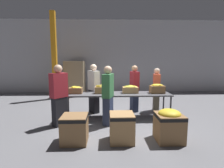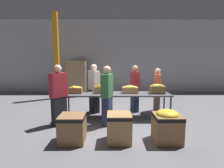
% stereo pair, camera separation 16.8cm
% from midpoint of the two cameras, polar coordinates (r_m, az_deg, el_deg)
% --- Properties ---
extents(ground_plane, '(30.00, 30.00, 0.00)m').
position_cam_midpoint_polar(ground_plane, '(5.66, 2.41, -10.85)').
color(ground_plane, slate).
extents(wall_back, '(16.00, 0.08, 4.00)m').
position_cam_midpoint_polar(wall_back, '(9.89, 1.23, 8.89)').
color(wall_back, '#A8A8AD').
rests_on(wall_back, ground_plane).
extents(sorting_table, '(3.31, 0.77, 0.78)m').
position_cam_midpoint_polar(sorting_table, '(5.47, 2.45, -3.57)').
color(sorting_table, '#4C4C51').
rests_on(sorting_table, ground_plane).
extents(banana_box_0, '(0.40, 0.32, 0.23)m').
position_cam_midpoint_polar(banana_box_0, '(5.58, -10.93, -1.81)').
color(banana_box_0, olive).
rests_on(banana_box_0, sorting_table).
extents(banana_box_1, '(0.45, 0.28, 0.28)m').
position_cam_midpoint_polar(banana_box_1, '(5.49, -2.41, -1.61)').
color(banana_box_1, '#A37A4C').
rests_on(banana_box_1, sorting_table).
extents(banana_box_2, '(0.48, 0.30, 0.25)m').
position_cam_midpoint_polar(banana_box_2, '(5.55, 6.81, -1.71)').
color(banana_box_2, tan).
rests_on(banana_box_2, sorting_table).
extents(banana_box_3, '(0.44, 0.33, 0.30)m').
position_cam_midpoint_polar(banana_box_3, '(5.66, 15.40, -1.46)').
color(banana_box_3, olive).
rests_on(banana_box_3, sorting_table).
extents(volunteer_0, '(0.34, 0.49, 1.66)m').
position_cam_midpoint_polar(volunteer_0, '(4.88, -0.63, -3.88)').
color(volunteer_0, '#2D3856').
rests_on(volunteer_0, ground_plane).
extents(volunteer_1, '(0.27, 0.44, 1.53)m').
position_cam_midpoint_polar(volunteer_1, '(6.36, 15.22, -1.97)').
color(volunteer_1, '#6B604C').
rests_on(volunteer_1, ground_plane).
extents(volunteer_2, '(0.44, 0.50, 1.68)m').
position_cam_midpoint_polar(volunteer_2, '(6.03, -5.07, -1.56)').
color(volunteer_2, black).
rests_on(volunteer_2, ground_plane).
extents(volunteer_3, '(0.47, 0.49, 1.69)m').
position_cam_midpoint_polar(volunteer_3, '(5.03, -16.13, -3.63)').
color(volunteer_3, black).
rests_on(volunteer_3, ground_plane).
extents(volunteer_4, '(0.29, 0.47, 1.63)m').
position_cam_midpoint_polar(volunteer_4, '(6.22, 8.21, -1.54)').
color(volunteer_4, '#2D3856').
rests_on(volunteer_4, ground_plane).
extents(donation_bin_0, '(0.56, 0.56, 0.61)m').
position_cam_midpoint_polar(donation_bin_0, '(4.07, -11.64, -13.67)').
color(donation_bin_0, olive).
rests_on(donation_bin_0, ground_plane).
extents(donation_bin_1, '(0.53, 0.53, 0.64)m').
position_cam_midpoint_polar(donation_bin_1, '(3.99, 3.60, -13.69)').
color(donation_bin_1, '#A37A4C').
rests_on(donation_bin_1, ground_plane).
extents(donation_bin_2, '(0.58, 0.58, 0.73)m').
position_cam_midpoint_polar(donation_bin_2, '(4.19, 18.66, -12.49)').
color(donation_bin_2, olive).
rests_on(donation_bin_2, ground_plane).
extents(support_pillar, '(0.22, 0.22, 4.00)m').
position_cam_midpoint_polar(support_pillar, '(8.60, -17.14, 8.72)').
color(support_pillar, orange).
rests_on(support_pillar, ground_plane).
extents(pallet_stack_0, '(1.05, 1.05, 1.76)m').
position_cam_midpoint_polar(pallet_stack_0, '(9.31, -10.77, 1.86)').
color(pallet_stack_0, olive).
rests_on(pallet_stack_0, ground_plane).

